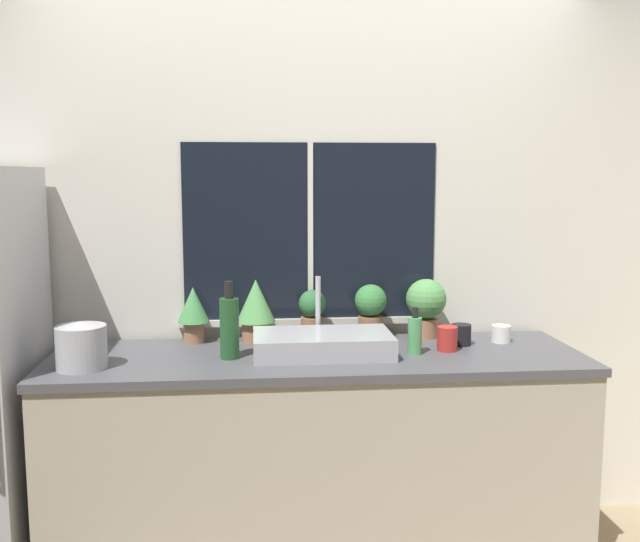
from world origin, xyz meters
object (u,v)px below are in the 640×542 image
Objects in this scene: potted_plant_left at (256,307)px; mug_black at (461,335)px; potted_plant_right at (371,308)px; potted_plant_far_left at (193,310)px; mug_red at (447,339)px; kettle at (81,345)px; sink at (322,343)px; bottle_tall at (229,326)px; potted_plant_far_right at (426,303)px; potted_plant_center at (312,313)px; soap_bottle at (415,335)px; mug_white at (501,334)px.

potted_plant_left reaches higher than mug_black.
potted_plant_left is at bearing 180.00° from potted_plant_right.
potted_plant_far_left is 1.12m from mug_red.
potted_plant_left is at bearing 30.32° from kettle.
sink is 2.04× the size of potted_plant_left.
kettle is at bearing -169.87° from bottle_tall.
mug_red is (0.29, -0.25, -0.09)m from potted_plant_right.
mug_black is at bearing -10.19° from potted_plant_left.
potted_plant_far_right is at bearing 0.00° from potted_plant_far_left.
mug_red is (0.92, 0.04, -0.08)m from bottle_tall.
potted_plant_far_left is at bearing -180.00° from potted_plant_center.
mug_black is at bearing 9.23° from sink.
potted_plant_center is at bearing 38.96° from bottle_tall.
potted_plant_far_left reaches higher than soap_bottle.
potted_plant_right is 0.79× the size of bottle_tall.
mug_white is 0.31m from mug_red.
potted_plant_right reaches higher than soap_bottle.
mug_white is at bearing 8.64° from kettle.
mug_white is (0.31, -0.13, -0.12)m from potted_plant_far_right.
mug_white is at bearing 10.09° from mug_black.
sink is at bearing -152.52° from potted_plant_far_right.
kettle is (-0.93, -0.39, -0.03)m from potted_plant_center.
mug_red is at bearing -13.21° from potted_plant_far_left.
bottle_tall reaches higher than potted_plant_center.
soap_bottle is 2.37× the size of mug_white.
mug_red is at bearing 2.44° from bottle_tall.
potted_plant_center is 0.67m from mug_black.
potted_plant_far_left is 1.19m from mug_black.
sink is at bearing 4.70° from bottle_tall.
mug_black is at bearing 30.06° from soap_bottle.
potted_plant_left reaches higher than potted_plant_right.
potted_plant_left is 0.26m from potted_plant_center.
bottle_tall reaches higher than mug_black.
mug_red is at bearing 5.39° from kettle.
potted_plant_center is 0.27m from potted_plant_right.
potted_plant_far_right is 1.51m from kettle.
mug_red is at bearing -155.58° from mug_white.
sink is at bearing -43.85° from potted_plant_left.
mug_black is at bearing -7.82° from potted_plant_far_left.
potted_plant_center is (-0.02, 0.26, 0.08)m from sink.
sink reaches higher than kettle.
potted_plant_right is 0.92× the size of potted_plant_far_right.
potted_plant_far_right is 0.33m from soap_bottle.
mug_black is 0.13m from mug_red.
soap_bottle reaches higher than mug_white.
mug_white is (1.09, -0.13, -0.12)m from potted_plant_left.
soap_bottle is 0.77m from bottle_tall.
mug_black is at bearing -14.07° from potted_plant_center.
sink is 0.37m from potted_plant_right.
potted_plant_far_right reaches higher than kettle.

